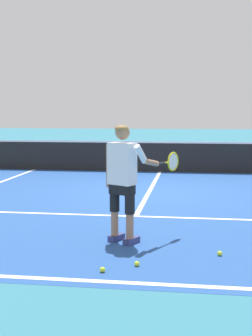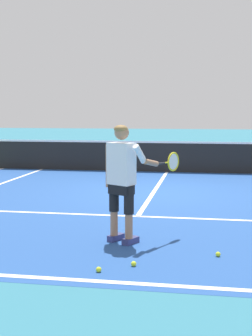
{
  "view_description": "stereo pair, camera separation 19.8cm",
  "coord_description": "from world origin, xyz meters",
  "px_view_note": "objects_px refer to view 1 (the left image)",
  "views": [
    {
      "loc": [
        1.01,
        -10.96,
        1.91
      ],
      "look_at": [
        0.01,
        -3.95,
        1.05
      ],
      "focal_mm": 50.42,
      "sensor_mm": 36.0,
      "label": 1
    },
    {
      "loc": [
        1.2,
        -10.93,
        1.91
      ],
      "look_at": [
        0.01,
        -3.95,
        1.05
      ],
      "focal_mm": 50.42,
      "sensor_mm": 36.0,
      "label": 2
    }
  ],
  "objects_px": {
    "tennis_player": "(124,175)",
    "tennis_ball_by_baseline": "(220,253)",
    "tennis_ball_mid_court": "(103,270)",
    "tennis_ball_near_feet": "(137,264)"
  },
  "relations": [
    {
      "from": "tennis_player",
      "to": "tennis_ball_mid_court",
      "type": "height_order",
      "value": "tennis_player"
    },
    {
      "from": "tennis_ball_near_feet",
      "to": "tennis_ball_by_baseline",
      "type": "distance_m",
      "value": 1.19
    },
    {
      "from": "tennis_player",
      "to": "tennis_ball_by_baseline",
      "type": "distance_m",
      "value": 1.72
    },
    {
      "from": "tennis_player",
      "to": "tennis_ball_mid_court",
      "type": "bearing_deg",
      "value": -92.71
    },
    {
      "from": "tennis_ball_by_baseline",
      "to": "tennis_player",
      "type": "bearing_deg",
      "value": 161.19
    },
    {
      "from": "tennis_ball_by_baseline",
      "to": "tennis_ball_mid_court",
      "type": "distance_m",
      "value": 1.65
    },
    {
      "from": "tennis_player",
      "to": "tennis_ball_by_baseline",
      "type": "height_order",
      "value": "tennis_player"
    },
    {
      "from": "tennis_ball_near_feet",
      "to": "tennis_ball_mid_court",
      "type": "relative_size",
      "value": 1.0
    },
    {
      "from": "tennis_ball_by_baseline",
      "to": "tennis_ball_near_feet",
      "type": "bearing_deg",
      "value": -150.94
    },
    {
      "from": "tennis_player",
      "to": "tennis_ball_near_feet",
      "type": "distance_m",
      "value": 1.45
    }
  ]
}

